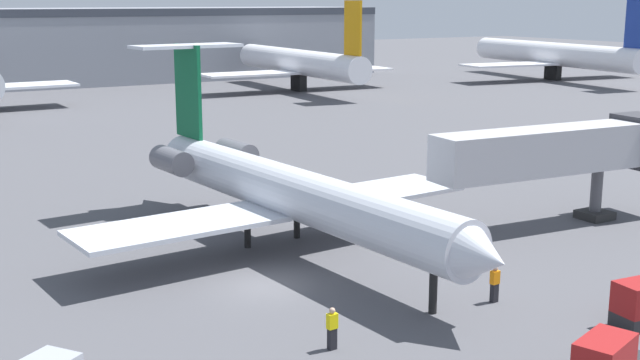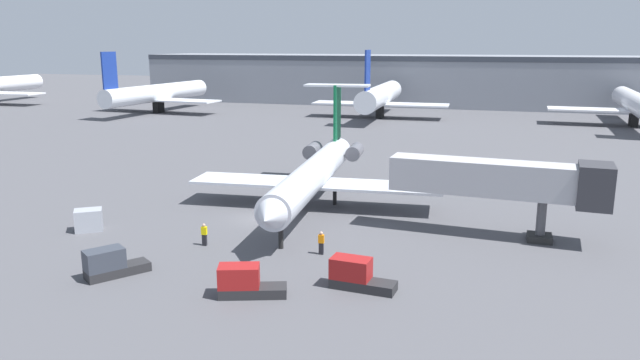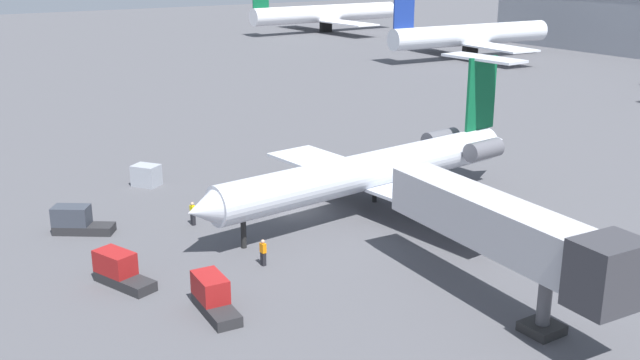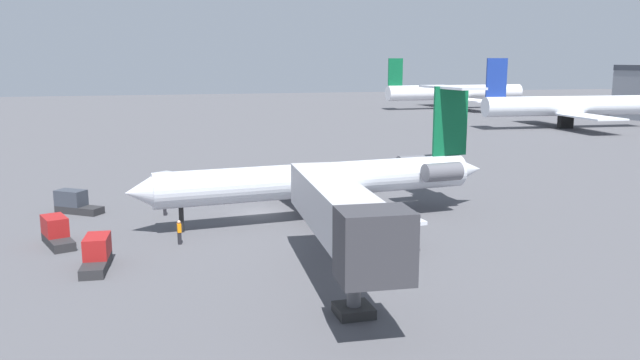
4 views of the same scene
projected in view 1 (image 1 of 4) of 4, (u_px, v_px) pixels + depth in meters
The scene contains 7 objects.
ground_plane at pixel (267, 287), 38.61m from camera, with size 400.00×400.00×0.10m, color #4C4C51.
regional_jet at pixel (283, 188), 43.93m from camera, with size 23.18×29.88×10.40m.
jet_bridge at pixel (569, 150), 48.37m from camera, with size 16.30×4.04×6.18m.
ground_crew_marshaller at pixel (495, 284), 36.34m from camera, with size 0.42×0.29×1.69m.
ground_crew_loader at pixel (332, 328), 31.40m from camera, with size 0.42×0.29×1.69m.
parked_airliner_east_mid at pixel (299, 63), 120.16m from camera, with size 29.51×35.01×13.05m.
parked_airliner_east_end at pixel (555, 55), 136.65m from camera, with size 33.81×39.83×13.20m.
Camera 1 is at (-16.41, -32.85, 13.11)m, focal length 46.24 mm.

